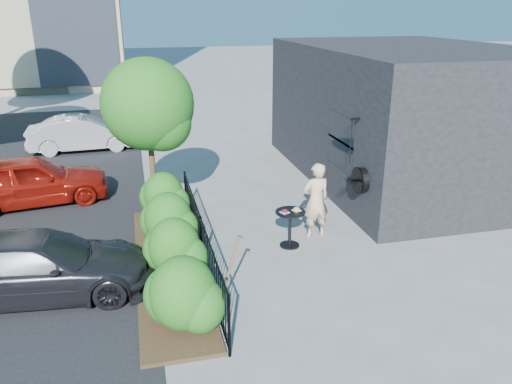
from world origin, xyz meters
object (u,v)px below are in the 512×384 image
object	(u,v)px
cafe_table	(290,222)
car_darkgrey	(39,266)
car_silver	(84,133)
car_red	(31,180)
woman	(316,200)
shovel	(228,276)
patio_tree	(151,110)

from	to	relation	value
cafe_table	car_darkgrey	world-z (taller)	car_darkgrey
car_silver	car_darkgrey	distance (m)	10.31
car_darkgrey	car_red	bearing A→B (deg)	14.73
car_silver	woman	bearing A→B (deg)	-150.36
woman	shovel	xyz separation A→B (m)	(-2.52, -2.41, -0.28)
cafe_table	shovel	size ratio (longest dim) A/B	0.64
patio_tree	car_silver	distance (m)	7.78
patio_tree	shovel	world-z (taller)	patio_tree
woman	cafe_table	bearing A→B (deg)	21.47
patio_tree	car_red	bearing A→B (deg)	151.59
woman	car_red	bearing A→B (deg)	-34.61
car_silver	car_darkgrey	size ratio (longest dim) A/B	0.95
patio_tree	car_silver	size ratio (longest dim) A/B	1.00
car_silver	car_red	bearing A→B (deg)	167.10
woman	car_silver	size ratio (longest dim) A/B	0.45
shovel	car_red	size ratio (longest dim) A/B	0.35
patio_tree	shovel	distance (m)	4.99
cafe_table	woman	size ratio (longest dim) A/B	0.50
woman	shovel	distance (m)	3.50
cafe_table	woman	distance (m)	0.87
car_silver	car_darkgrey	bearing A→B (deg)	177.04
patio_tree	car_darkgrey	xyz separation A→B (m)	(-2.32, -3.18, -2.16)
car_red	car_silver	world-z (taller)	car_red
cafe_table	patio_tree	bearing A→B (deg)	139.67
patio_tree	car_silver	xyz separation A→B (m)	(-2.29, 7.13, -2.11)
cafe_table	car_silver	bearing A→B (deg)	118.11
shovel	car_silver	world-z (taller)	shovel
woman	car_silver	bearing A→B (deg)	-63.18
car_red	car_darkgrey	bearing A→B (deg)	-178.75
shovel	car_red	xyz separation A→B (m)	(-4.23, 6.15, 0.06)
car_silver	patio_tree	bearing A→B (deg)	-164.98
woman	shovel	size ratio (longest dim) A/B	1.27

